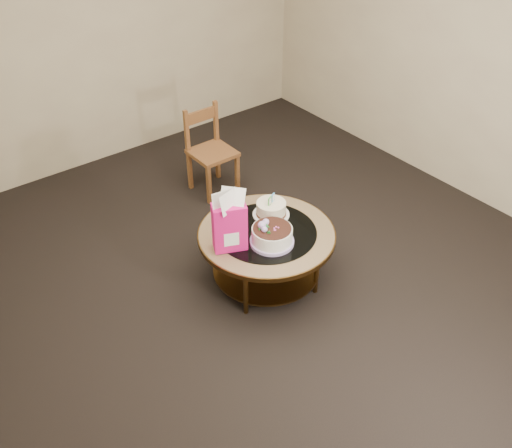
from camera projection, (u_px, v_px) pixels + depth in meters
ground at (266, 278)px, 4.46m from camera, size 5.00×5.00×0.00m
room_walls at (269, 93)px, 3.53m from camera, size 4.52×5.02×2.61m
coffee_table at (266, 240)px, 4.23m from camera, size 1.02×1.02×0.46m
decorated_cake at (272, 236)px, 4.04m from camera, size 0.32×0.32×0.18m
cream_cake at (271, 209)px, 4.31m from camera, size 0.28×0.28×0.18m
gift_bag at (229, 221)px, 3.90m from camera, size 0.26×0.23×0.46m
pillar_candle at (233, 212)px, 4.33m from camera, size 0.11×0.11×0.08m
dining_chair at (210, 150)px, 5.24m from camera, size 0.37×0.37×0.81m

